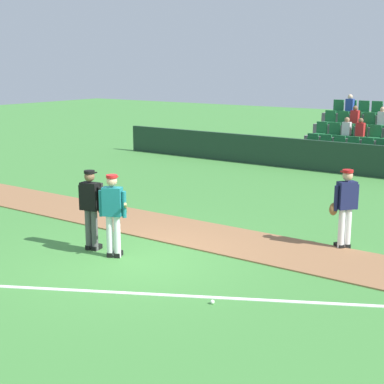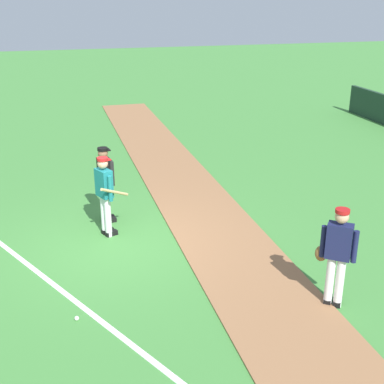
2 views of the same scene
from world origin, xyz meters
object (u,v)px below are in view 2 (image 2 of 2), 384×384
object	(u,v)px
batter_teal_jersey	(105,193)
umpire_home_plate	(106,180)
runner_navy_jersey	(337,254)
baseball	(77,318)

from	to	relation	value
batter_teal_jersey	umpire_home_plate	bearing A→B (deg)	172.45
runner_navy_jersey	baseball	distance (m)	4.33
batter_teal_jersey	baseball	distance (m)	3.27
runner_navy_jersey	baseball	size ratio (longest dim) A/B	23.78
batter_teal_jersey	runner_navy_jersey	bearing A→B (deg)	41.86
baseball	umpire_home_plate	bearing A→B (deg)	165.78
batter_teal_jersey	baseball	bearing A→B (deg)	-15.78
batter_teal_jersey	umpire_home_plate	world-z (taller)	same
runner_navy_jersey	baseball	bearing A→B (deg)	-99.40
baseball	batter_teal_jersey	bearing A→B (deg)	164.22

